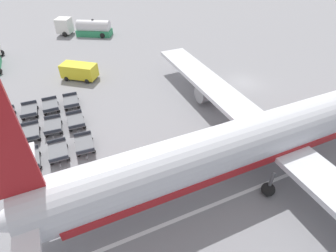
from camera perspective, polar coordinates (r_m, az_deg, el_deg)
The scene contains 17 objects.
ground_plane at distance 35.72m, azimuth 16.05°, elevation 8.99°, with size 500.00×500.00×0.00m, color gray.
airplane at distance 23.28m, azimuth 24.37°, elevation -0.73°, with size 40.43×45.05×13.56m.
fuel_tanker_secondary at distance 52.88m, azimuth -17.32°, elevation 19.69°, with size 7.28×9.60×2.93m.
service_van at distance 36.87m, azimuth -18.78°, elevation 11.29°, with size 4.48×4.78×2.00m.
baggage_dolly_row_near_col_a at distance 32.19m, azimuth -31.86°, elevation 1.88°, with size 3.40×1.89×0.92m.
baggage_dolly_row_near_col_b at distance 29.08m, azimuth -32.35°, elevation -2.19°, with size 3.36×1.79×0.92m.
baggage_dolly_row_near_col_c at distance 25.89m, azimuth -32.75°, elevation -7.58°, with size 3.36×1.78×0.92m.
baggage_dolly_row_mid_a_col_a at distance 31.81m, azimuth -27.94°, elevation 2.94°, with size 3.38×1.85×0.92m.
baggage_dolly_row_mid_a_col_b at distance 28.41m, azimuth -27.75°, elevation -1.32°, with size 3.37×1.82×0.92m.
baggage_dolly_row_mid_a_col_c at distance 25.32m, azimuth -27.86°, elevation -6.59°, with size 3.36×1.78×0.92m.
baggage_dolly_row_mid_b_col_a at distance 31.65m, azimuth -24.20°, elevation 3.99°, with size 3.36×1.79×0.92m.
baggage_dolly_row_mid_b_col_b at distance 28.35m, azimuth -23.73°, elevation -0.03°, with size 3.40×1.91×0.92m.
baggage_dolly_row_mid_b_col_c at distance 25.11m, azimuth -22.77°, elevation -5.18°, with size 3.37×1.81×0.92m.
baggage_dolly_row_far_col_a at distance 31.55m, azimuth -20.34°, elevation 4.96°, with size 3.39×1.87×0.92m.
baggage_dolly_row_far_col_b at distance 28.21m, azimuth -19.42°, elevation 1.00°, with size 3.38×1.83×0.92m.
baggage_dolly_row_far_col_c at distance 25.06m, azimuth -17.74°, elevation -3.84°, with size 3.40×1.89×0.92m.
stand_guidance_stripe at distance 19.78m, azimuth 5.16°, elevation -18.47°, with size 1.29×22.16×0.01m.
Camera 1 is at (22.63, -22.23, 16.43)m, focal length 28.00 mm.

